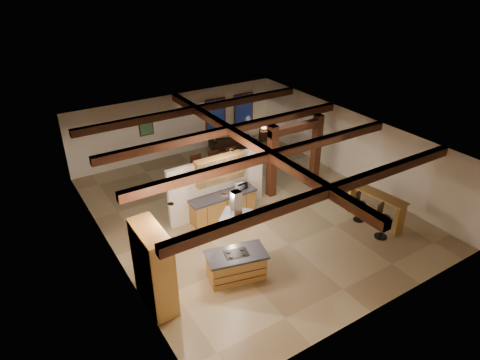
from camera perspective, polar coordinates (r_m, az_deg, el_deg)
The scene contains 22 objects.
ground at distance 15.93m, azimuth 1.07°, elevation -4.06°, with size 12.00×12.00×0.00m, color tan.
room_walls at distance 15.05m, azimuth 1.13°, elevation 1.67°, with size 12.00×12.00×12.00m.
ceiling_beams at distance 14.64m, azimuth 1.17°, elevation 5.10°, with size 10.00×12.00×0.28m.
timber_posts at distance 16.78m, azimuth 7.36°, elevation 4.29°, with size 2.50×0.30×2.90m.
partition_wall at distance 15.29m, azimuth -3.06°, elevation -0.80°, with size 3.80×0.18×2.20m, color white.
pantry_cabinet at distance 11.64m, azimuth -11.43°, elevation -11.35°, with size 0.67×1.60×2.40m.
back_counter at distance 15.31m, azimuth -2.28°, elevation -3.44°, with size 2.50×0.66×0.94m.
upper_display_cabinet at distance 14.79m, azimuth -2.77°, elevation 1.44°, with size 1.80×0.36×0.95m.
range_hood at distance 11.89m, azimuth -0.52°, elevation -6.24°, with size 1.10×1.10×1.40m.
back_windows at distance 21.17m, azimuth -1.37°, elevation 8.90°, with size 2.70×0.07×1.70m.
framed_art at distance 19.39m, azimuth -12.42°, elevation 7.01°, with size 0.65×0.05×0.85m.
recessed_cans at distance 11.92m, azimuth -3.92°, elevation -0.07°, with size 3.16×2.46×0.03m.
kitchen_island at distance 12.70m, azimuth -0.49°, elevation -11.26°, with size 1.91×1.31×0.86m.
dining_table at distance 17.45m, azimuth -2.75°, elevation 0.11°, with size 1.68×0.93×0.59m, color #422110.
sofa at distance 20.95m, azimuth -1.24°, elevation 5.17°, with size 2.08×0.81×0.61m, color black.
microwave at distance 15.36m, azimuth 0.15°, elevation -0.82°, with size 0.40×0.27×0.22m, color silver.
bar_counter at distance 15.67m, azimuth 17.70°, elevation -2.89°, with size 0.81×2.20×1.13m.
side_table at distance 21.81m, azimuth 3.17°, elevation 5.95°, with size 0.40×0.40×0.50m, color #39130E.
table_lamp at distance 21.63m, azimuth 3.20°, elevation 7.10°, with size 0.26×0.26×0.31m.
bar_stool_a at distance 14.97m, azimuth 18.42°, elevation -5.19°, with size 0.44×0.45×1.23m.
bar_stool_b at distance 15.68m, azimuth 15.64°, elevation -3.41°, with size 0.39×0.40×1.10m.
dining_chairs at distance 17.27m, azimuth -2.77°, elevation 1.24°, with size 2.19×2.19×1.34m.
Camera 1 is at (-7.43, -11.22, 8.51)m, focal length 32.00 mm.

